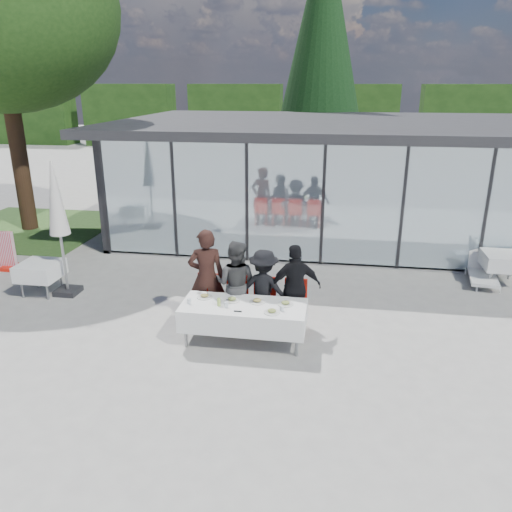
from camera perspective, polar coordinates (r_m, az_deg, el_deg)
The scene contains 27 objects.
ground at distance 9.60m, azimuth 0.18°, elevation -9.01°, with size 90.00×90.00×0.00m, color #9A9992.
pavilion at distance 16.70m, azimuth 11.63°, elevation 10.64°, with size 14.80×8.80×3.44m.
treeline at distance 36.57m, azimuth 4.10°, elevation 15.58°, with size 62.50×2.00×4.40m.
dining_table at distance 9.12m, azimuth -1.42°, elevation -6.80°, with size 2.26×0.96×0.75m.
diner_a at distance 9.75m, azimuth -5.68°, elevation -2.39°, with size 0.70×0.70×1.93m, color #301A15.
diner_chair_a at distance 9.96m, azimuth -5.51°, elevation -4.55°, with size 0.44×0.44×0.97m.
diner_b at distance 9.66m, azimuth -2.33°, elevation -3.17°, with size 0.84×0.84×1.72m, color #454545.
diner_chair_b at distance 9.84m, azimuth -2.24°, elevation -4.78°, with size 0.44×0.44×0.97m.
diner_c at distance 9.60m, azimuth 0.88°, elevation -3.78°, with size 1.02×1.02×1.57m, color black.
diner_chair_c at distance 9.75m, azimuth 0.92°, elevation -5.00°, with size 0.44×0.44×0.97m.
diner_d at distance 9.52m, azimuth 4.51°, elevation -3.63°, with size 1.00×1.00×1.71m, color black.
diner_chair_d at distance 9.69m, azimuth 4.49°, elevation -5.22°, with size 0.44×0.44×0.97m.
plate_a at distance 9.37m, azimuth -5.90°, elevation -4.59°, with size 0.29×0.29×0.07m.
plate_b at distance 9.19m, azimuth -2.76°, elevation -4.98°, with size 0.29×0.29×0.07m.
plate_c at distance 9.12m, azimuth 0.14°, elevation -5.16°, with size 0.29×0.29×0.07m.
plate_d at distance 9.04m, azimuth 3.39°, elevation -5.44°, with size 0.29×0.29×0.07m.
plate_extra at distance 8.73m, azimuth 1.84°, elevation -6.35°, with size 0.29×0.29×0.07m.
juice_bottle at distance 8.99m, azimuth -4.26°, elevation -5.27°, with size 0.06×0.06×0.15m, color #92B74C.
drinking_glasses at distance 8.92m, azimuth -2.77°, elevation -5.58°, with size 1.76×0.11×0.10m.
folded_eyeglasses at distance 8.77m, azimuth -2.08°, elevation -6.34°, with size 0.14×0.03×0.01m, color black.
spare_table_left at distance 12.16m, azimuth -23.45°, elevation -1.55°, with size 0.86×0.86×0.74m.
spare_table_right at distance 13.10m, azimuth 26.32°, elevation -0.53°, with size 0.86×0.86×0.74m.
spare_chair_b at distance 13.49m, azimuth 21.12°, elevation 0.66°, with size 0.54×0.54×0.97m.
market_umbrella at distance 11.54m, azimuth -21.80°, elevation 5.13°, with size 0.50×0.50×3.00m.
lounger at distance 13.16m, azimuth 24.45°, elevation -1.55°, with size 0.78×1.40×0.72m.
conifer_tree at distance 21.41m, azimuth 7.57°, elevation 23.00°, with size 4.00×4.00×10.50m.
grass_patch at distance 17.97m, azimuth -24.37°, elevation 2.92°, with size 5.00×5.00×0.02m, color #385926.
Camera 1 is at (1.32, -8.35, 4.55)m, focal length 35.00 mm.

